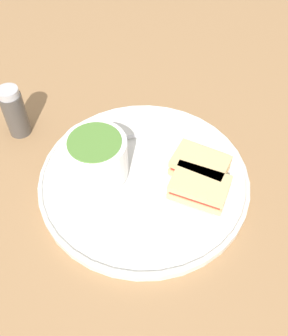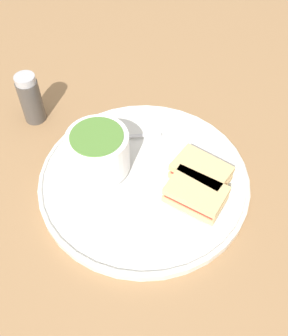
# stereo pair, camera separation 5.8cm
# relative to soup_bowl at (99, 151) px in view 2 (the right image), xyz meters

# --- Properties ---
(ground_plane) EXTENTS (2.40, 2.40, 0.00)m
(ground_plane) POSITION_rel_soup_bowl_xyz_m (-0.05, -0.05, -0.05)
(ground_plane) COLOR #9E754C
(plate) EXTENTS (0.32, 0.32, 0.02)m
(plate) POSITION_rel_soup_bowl_xyz_m (-0.05, -0.05, -0.04)
(plate) COLOR white
(plate) RESTS_ON ground_plane
(soup_bowl) EXTENTS (0.09, 0.09, 0.07)m
(soup_bowl) POSITION_rel_soup_bowl_xyz_m (0.00, 0.00, 0.00)
(soup_bowl) COLOR white
(soup_bowl) RESTS_ON plate
(spoon) EXTENTS (0.07, 0.12, 0.01)m
(spoon) POSITION_rel_soup_bowl_xyz_m (0.05, -0.03, -0.03)
(spoon) COLOR silver
(spoon) RESTS_ON plate
(sandwich_half_near) EXTENTS (0.10, 0.08, 0.03)m
(sandwich_half_near) POSITION_rel_soup_bowl_xyz_m (-0.13, -0.09, -0.02)
(sandwich_half_near) COLOR #DBBC7F
(sandwich_half_near) RESTS_ON plate
(sandwich_half_far) EXTENTS (0.10, 0.08, 0.03)m
(sandwich_half_far) POSITION_rel_soup_bowl_xyz_m (-0.10, -0.12, -0.02)
(sandwich_half_far) COLOR #DBBC7F
(sandwich_half_far) RESTS_ON plate
(salt_shaker) EXTENTS (0.04, 0.04, 0.09)m
(salt_shaker) POSITION_rel_soup_bowl_xyz_m (0.17, 0.04, -0.01)
(salt_shaker) COLOR #4C4742
(salt_shaker) RESTS_ON ground_plane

